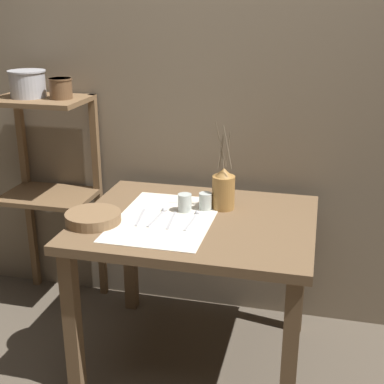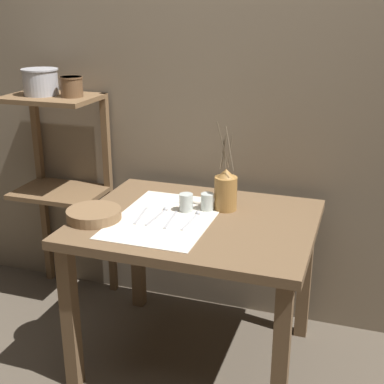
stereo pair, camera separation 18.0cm
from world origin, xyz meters
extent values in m
plane|color=brown|center=(0.00, 0.00, 0.00)|extent=(12.00, 12.00, 0.00)
cube|color=#7A6B56|center=(0.00, 0.52, 1.20)|extent=(7.00, 0.06, 2.40)
cube|color=brown|center=(0.00, 0.00, 0.69)|extent=(1.01, 0.82, 0.04)
cube|color=brown|center=(-0.45, -0.35, 0.34)|extent=(0.06, 0.06, 0.67)
cube|color=brown|center=(0.45, -0.35, 0.34)|extent=(0.06, 0.06, 0.67)
cube|color=brown|center=(-0.45, 0.35, 0.34)|extent=(0.06, 0.06, 0.67)
cube|color=brown|center=(0.45, 0.35, 0.34)|extent=(0.06, 0.06, 0.67)
cube|color=brown|center=(-0.87, 0.30, 1.14)|extent=(0.47, 0.33, 0.02)
cube|color=brown|center=(-0.87, 0.30, 0.63)|extent=(0.47, 0.33, 0.02)
cube|color=brown|center=(-1.08, 0.45, 0.57)|extent=(0.04, 0.04, 1.15)
cube|color=brown|center=(-0.65, 0.45, 0.57)|extent=(0.04, 0.04, 1.15)
cube|color=beige|center=(-0.13, -0.04, 0.71)|extent=(0.41, 0.59, 0.00)
cylinder|color=olive|center=(0.09, 0.15, 0.79)|extent=(0.10, 0.10, 0.15)
cone|color=olive|center=(0.09, 0.15, 0.88)|extent=(0.08, 0.08, 0.04)
cylinder|color=brown|center=(0.10, 0.15, 0.98)|extent=(0.02, 0.01, 0.16)
cylinder|color=brown|center=(0.11, 0.13, 1.00)|extent=(0.05, 0.03, 0.19)
cylinder|color=brown|center=(0.08, 0.14, 0.98)|extent=(0.02, 0.01, 0.16)
cylinder|color=brown|center=(0.08, 0.13, 1.01)|extent=(0.05, 0.05, 0.21)
cylinder|color=brown|center=(0.07, 0.14, 0.98)|extent=(0.02, 0.03, 0.15)
cylinder|color=brown|center=(0.08, 0.14, 0.96)|extent=(0.02, 0.02, 0.12)
cylinder|color=brown|center=(-0.41, -0.15, 0.73)|extent=(0.24, 0.24, 0.05)
cylinder|color=#B7C1BC|center=(-0.07, 0.06, 0.75)|extent=(0.06, 0.06, 0.08)
cylinder|color=#B7C1BC|center=(0.02, 0.11, 0.75)|extent=(0.06, 0.06, 0.08)
cube|color=#A8A8AD|center=(-0.24, -0.06, 0.72)|extent=(0.04, 0.19, 0.00)
cube|color=#A8A8AD|center=(-0.17, -0.05, 0.72)|extent=(0.03, 0.19, 0.00)
sphere|color=#A8A8AD|center=(-0.16, 0.04, 0.72)|extent=(0.02, 0.02, 0.02)
cube|color=#A8A8AD|center=(-0.10, -0.06, 0.72)|extent=(0.03, 0.19, 0.00)
cube|color=#A8A8AD|center=(-0.01, -0.05, 0.72)|extent=(0.02, 0.19, 0.00)
sphere|color=#A8A8AD|center=(-0.01, 0.04, 0.72)|extent=(0.02, 0.02, 0.02)
cylinder|color=#A8A8AD|center=(-0.92, 0.30, 1.21)|extent=(0.17, 0.17, 0.13)
cylinder|color=#A8A8AD|center=(-0.92, 0.30, 1.27)|extent=(0.18, 0.18, 0.01)
cylinder|color=brown|center=(-0.75, 0.30, 1.20)|extent=(0.11, 0.11, 0.10)
cylinder|color=brown|center=(-0.75, 0.30, 1.24)|extent=(0.12, 0.12, 0.01)
camera|label=1|loc=(0.49, -2.07, 1.60)|focal=50.00mm
camera|label=2|loc=(0.66, -2.02, 1.60)|focal=50.00mm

